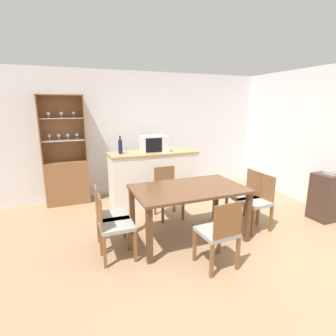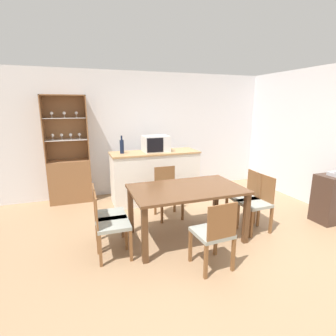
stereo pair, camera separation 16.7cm
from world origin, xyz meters
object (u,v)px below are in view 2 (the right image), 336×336
Objects in this scene: dining_chair_side_left_near at (110,224)px; wine_bottle at (122,146)px; dining_chair_side_right_near at (256,203)px; microwave at (156,144)px; dining_chair_side_right_far at (245,197)px; dining_chair_side_left_far at (107,215)px; dining_table at (186,194)px; dining_chair_head_far at (168,192)px; display_cabinet at (70,172)px; side_cabinet at (333,198)px; dining_chair_head_near at (214,234)px.

wine_bottle is at bearing 165.97° from dining_chair_side_left_near.
dining_chair_side_right_near is 1.73× the size of microwave.
dining_chair_side_right_far is 1.00× the size of dining_chair_side_left_far.
dining_table is 3.16× the size of microwave.
dining_chair_side_right_near is 2.55m from wine_bottle.
dining_chair_side_left_far is at bearing 79.30° from dining_chair_side_right_near.
dining_chair_side_left_far is 1.72m from wine_bottle.
dining_chair_head_far is (-0.00, 0.79, -0.21)m from dining_table.
dining_table is 1.83× the size of dining_chair_head_far.
dining_table is 1.83× the size of dining_chair_side_left_near.
microwave is at bearing -17.45° from display_cabinet.
side_cabinet reaches higher than dining_table.
dining_chair_side_right_near is at bearing -40.63° from display_cabinet.
dining_table is at bearing 89.39° from dining_chair_head_far.
side_cabinet is (3.57, -0.15, -0.05)m from dining_chair_side_left_near.
display_cabinet is 3.32m from dining_chair_head_near.
dining_chair_side_right_far is 2.18m from dining_chair_side_left_far.
side_cabinet is (2.48, 0.49, -0.05)m from dining_chair_head_near.
dining_chair_side_left_near is (-1.09, -0.14, -0.21)m from dining_table.
display_cabinet is 3.32m from dining_chair_side_right_far.
side_cabinet is at bearing -99.49° from dining_chair_side_right_near.
dining_chair_head_far is 2.56× the size of wine_bottle.
dining_chair_side_left_far is at bearing 172.48° from dining_table.
dining_chair_side_right_near and dining_chair_side_right_far have the same top height.
dining_chair_side_left_near is 1.00× the size of dining_chair_side_right_far.
dining_chair_side_right_far and dining_chair_side_left_far have the same top height.
dining_chair_head_near reaches higher than dining_table.
wine_bottle reaches higher than microwave.
microwave is 0.65m from wine_bottle.
display_cabinet is 1.21m from wine_bottle.
dining_table is 1.83× the size of dining_chair_side_right_far.
dining_chair_side_right_far is (1.09, -0.65, 0.00)m from dining_chair_head_far.
dining_chair_head_far is at bearing 122.67° from dining_chair_side_left_far.
dining_chair_head_near is 1.00× the size of dining_chair_side_left_far.
dining_chair_side_right_far is 1.08× the size of side_cabinet.
dining_table is 1.83× the size of dining_chair_side_left_far.
dining_chair_side_left_near and dining_chair_side_left_far have the same top height.
display_cabinet is 6.21× the size of wine_bottle.
dining_table is at bearing 101.32° from dining_chair_side_right_far.
dining_chair_head_near is 1.43m from dining_chair_side_left_far.
dining_chair_side_left_far is (-1.09, 0.14, -0.21)m from dining_table.
microwave reaches higher than side_cabinet.
dining_chair_side_right_near is (1.09, 0.65, 0.00)m from dining_chair_head_near.
dining_chair_side_right_near is at bearing -175.96° from dining_chair_side_right_far.
wine_bottle is at bearing -27.20° from display_cabinet.
dining_chair_side_right_near is (1.09, -0.14, -0.21)m from dining_table.
wine_bottle is at bearing 164.06° from dining_chair_side_left_far.
dining_chair_head_near is at bearing -91.20° from microwave.
dining_chair_side_left_near is at bearing -172.61° from dining_table.
side_cabinet is (3.08, -1.93, -0.74)m from wine_bottle.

